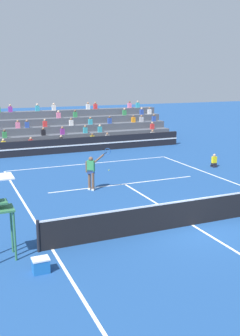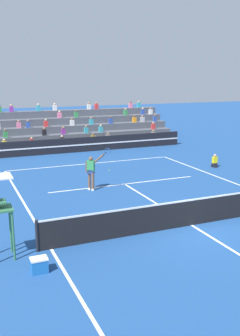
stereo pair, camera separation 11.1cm
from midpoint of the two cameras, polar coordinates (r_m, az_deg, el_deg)
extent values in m
plane|color=navy|center=(15.58, 10.25, -8.15)|extent=(120.00, 120.00, 0.00)
cube|color=white|center=(25.88, -4.40, 0.66)|extent=(11.00, 0.10, 0.01)
cube|color=white|center=(13.52, -10.02, -11.55)|extent=(0.10, 23.80, 0.01)
cube|color=white|center=(20.93, 0.52, -2.33)|extent=(8.25, 0.10, 0.01)
cube|color=white|center=(15.57, 10.25, -8.14)|extent=(0.10, 12.85, 0.01)
cylinder|color=black|center=(13.22, -12.04, -9.65)|extent=(0.10, 0.10, 1.10)
cube|color=black|center=(15.40, 10.32, -6.42)|extent=(11.90, 0.02, 1.00)
cube|color=white|center=(15.23, 10.40, -4.54)|extent=(11.90, 0.04, 0.06)
cube|color=black|center=(29.69, -7.07, 3.31)|extent=(18.00, 0.24, 1.10)
cube|color=white|center=(29.56, -6.99, 3.27)|extent=(18.00, 0.02, 0.10)
cube|color=#4C515B|center=(30.94, -7.72, 3.17)|extent=(18.80, 0.95, 0.55)
cube|color=red|center=(30.06, -12.91, 3.62)|extent=(0.32, 0.22, 0.44)
sphere|color=tan|center=(30.01, -12.94, 4.22)|extent=(0.18, 0.18, 0.18)
cube|color=yellow|center=(31.29, -4.13, 4.29)|extent=(0.32, 0.22, 0.44)
sphere|color=brown|center=(31.24, -4.14, 4.87)|extent=(0.18, 0.18, 0.18)
cube|color=#B2B2B7|center=(33.43, 4.64, 4.86)|extent=(0.32, 0.22, 0.44)
sphere|color=#9E7051|center=(33.39, 4.65, 5.40)|extent=(0.18, 0.18, 0.18)
cube|color=black|center=(30.56, -8.64, 3.96)|extent=(0.32, 0.22, 0.44)
sphere|color=beige|center=(30.51, -8.66, 4.55)|extent=(0.18, 0.18, 0.18)
cube|color=#B2B2B7|center=(31.73, -1.96, 4.44)|extent=(0.32, 0.22, 0.44)
sphere|color=#9E7051|center=(31.68, -1.97, 5.01)|extent=(0.18, 0.18, 0.18)
cube|color=yellow|center=(29.78, -16.65, 3.31)|extent=(0.32, 0.22, 0.44)
sphere|color=beige|center=(29.73, -16.69, 3.91)|extent=(0.18, 0.18, 0.18)
cube|color=#4C515B|center=(31.80, -8.21, 3.93)|extent=(18.80, 0.95, 1.10)
cube|color=purple|center=(31.48, -8.46, 5.25)|extent=(0.32, 0.22, 0.44)
sphere|color=#9E7051|center=(31.44, -8.48, 5.82)|extent=(0.18, 0.18, 0.18)
cube|color=teal|center=(32.43, -3.04, 5.60)|extent=(0.32, 0.22, 0.44)
sphere|color=beige|center=(32.39, -3.05, 6.16)|extent=(0.18, 0.18, 0.18)
cube|color=black|center=(31.13, -11.16, 5.05)|extent=(0.32, 0.22, 0.44)
sphere|color=#9E7051|center=(31.09, -11.19, 5.63)|extent=(0.18, 0.18, 0.18)
cube|color=teal|center=(32.02, -5.16, 5.47)|extent=(0.32, 0.22, 0.44)
sphere|color=#9E7051|center=(31.98, -5.18, 6.04)|extent=(0.18, 0.18, 0.18)
cube|color=red|center=(34.41, 4.60, 6.02)|extent=(0.32, 0.22, 0.44)
sphere|color=tan|center=(34.37, 4.61, 6.55)|extent=(0.18, 0.18, 0.18)
cube|color=#338C4C|center=(30.65, -16.50, 4.63)|extent=(0.32, 0.22, 0.44)
sphere|color=brown|center=(30.61, -16.54, 5.22)|extent=(0.18, 0.18, 0.18)
cube|color=#4C515B|center=(32.66, -8.67, 4.65)|extent=(18.80, 0.95, 1.65)
cube|color=pink|center=(31.67, -14.71, 6.01)|extent=(0.32, 0.22, 0.44)
sphere|color=#9E7051|center=(31.63, -14.74, 6.58)|extent=(0.18, 0.18, 0.18)
cube|color=#2D4CA5|center=(31.78, -13.44, 6.10)|extent=(0.32, 0.22, 0.44)
sphere|color=#9E7051|center=(31.75, -13.48, 6.68)|extent=(0.18, 0.18, 0.18)
cube|color=silver|center=(32.59, -7.19, 6.53)|extent=(0.32, 0.22, 0.44)
sphere|color=brown|center=(32.55, -7.21, 7.09)|extent=(0.18, 0.18, 0.18)
cube|color=red|center=(32.06, -10.94, 6.28)|extent=(0.32, 0.22, 0.44)
sphere|color=tan|center=(32.02, -10.96, 6.85)|extent=(0.18, 0.18, 0.18)
cube|color=orange|center=(34.58, 1.86, 7.01)|extent=(0.32, 0.22, 0.44)
sphere|color=brown|center=(34.54, 1.86, 7.54)|extent=(0.18, 0.18, 0.18)
cube|color=#2D4CA5|center=(33.69, -1.61, 6.85)|extent=(0.32, 0.22, 0.44)
sphere|color=brown|center=(33.65, -1.62, 7.39)|extent=(0.18, 0.18, 0.18)
cube|color=#B2B2B7|center=(34.92, 3.04, 7.06)|extent=(0.32, 0.22, 0.44)
sphere|color=#9E7051|center=(34.89, 3.05, 7.58)|extent=(0.18, 0.18, 0.18)
cube|color=#2D4CA5|center=(35.48, 4.83, 7.13)|extent=(0.32, 0.22, 0.44)
sphere|color=brown|center=(35.45, 4.84, 7.64)|extent=(0.18, 0.18, 0.18)
cube|color=teal|center=(33.09, -4.41, 6.70)|extent=(0.32, 0.22, 0.44)
sphere|color=#9E7051|center=(33.05, -4.42, 7.25)|extent=(0.18, 0.18, 0.18)
cube|color=#4C515B|center=(33.54, -9.10, 5.33)|extent=(18.80, 0.95, 2.20)
cube|color=#338C4C|center=(33.62, -6.62, 7.69)|extent=(0.32, 0.22, 0.44)
sphere|color=brown|center=(33.59, -6.64, 8.24)|extent=(0.18, 0.18, 0.18)
cube|color=#2D4CA5|center=(35.92, 3.05, 8.11)|extent=(0.32, 0.22, 0.44)
sphere|color=beige|center=(35.89, 3.06, 8.62)|extent=(0.18, 0.18, 0.18)
cube|color=pink|center=(33.24, -9.01, 7.56)|extent=(0.32, 0.22, 0.44)
sphere|color=beige|center=(33.21, -9.03, 8.10)|extent=(0.18, 0.18, 0.18)
cube|color=#338C4C|center=(35.20, 0.56, 8.03)|extent=(0.32, 0.22, 0.44)
sphere|color=tan|center=(35.17, 0.56, 8.55)|extent=(0.18, 0.18, 0.18)
cube|color=silver|center=(36.29, 4.21, 8.15)|extent=(0.32, 0.22, 0.44)
sphere|color=brown|center=(36.26, 4.22, 8.65)|extent=(0.18, 0.18, 0.18)
cube|color=#4C515B|center=(34.42, -9.52, 5.98)|extent=(18.80, 0.95, 2.75)
cube|color=teal|center=(33.77, -12.00, 8.46)|extent=(0.32, 0.22, 0.44)
sphere|color=beige|center=(33.74, -12.03, 9.00)|extent=(0.18, 0.18, 0.18)
cube|color=purple|center=(33.40, -15.73, 8.20)|extent=(0.32, 0.22, 0.44)
sphere|color=tan|center=(33.37, -15.76, 8.75)|extent=(0.18, 0.18, 0.18)
cube|color=pink|center=(36.40, 1.30, 9.07)|extent=(0.32, 0.22, 0.44)
sphere|color=brown|center=(36.38, 1.31, 9.57)|extent=(0.18, 0.18, 0.18)
cube|color=silver|center=(34.92, -4.76, 8.85)|extent=(0.32, 0.22, 0.44)
sphere|color=#9E7051|center=(34.90, -4.77, 9.37)|extent=(0.18, 0.18, 0.18)
cube|color=red|center=(35.15, -3.69, 8.89)|extent=(0.32, 0.22, 0.44)
sphere|color=#9E7051|center=(35.12, -3.70, 9.41)|extent=(0.18, 0.18, 0.18)
cube|color=silver|center=(34.07, -9.68, 8.60)|extent=(0.32, 0.22, 0.44)
sphere|color=beige|center=(34.05, -9.70, 9.13)|extent=(0.18, 0.18, 0.18)
cube|color=teal|center=(36.76, 2.49, 9.10)|extent=(0.32, 0.22, 0.44)
sphere|color=tan|center=(36.73, 2.50, 9.59)|extent=(0.18, 0.18, 0.18)
cylinder|color=#337047|center=(13.31, -15.68, -8.54)|extent=(0.07, 0.07, 1.60)
cylinder|color=#337047|center=(12.72, -15.27, -9.55)|extent=(0.07, 0.07, 1.60)
cube|color=#337047|center=(12.70, -16.96, -5.70)|extent=(0.68, 0.76, 0.06)
cube|color=#337047|center=(12.63, -17.30, -4.74)|extent=(0.44, 0.48, 0.06)
cube|color=white|center=(12.42, -17.28, -1.24)|extent=(0.76, 0.84, 0.04)
cube|color=black|center=(25.50, 13.34, 0.28)|extent=(0.28, 0.36, 0.12)
cube|color=black|center=(25.47, 13.35, 0.54)|extent=(0.28, 0.24, 0.18)
cube|color=yellow|center=(25.41, 13.39, 1.18)|extent=(0.30, 0.18, 0.40)
sphere|color=tan|center=(25.36, 13.42, 1.82)|extent=(0.17, 0.17, 0.17)
cylinder|color=brown|center=(19.88, -4.62, -1.89)|extent=(0.14, 0.14, 0.90)
cylinder|color=brown|center=(19.73, -4.10, -1.99)|extent=(0.14, 0.14, 0.90)
cube|color=navy|center=(19.71, -4.39, -0.55)|extent=(0.37, 0.36, 0.20)
cube|color=#338C4C|center=(19.64, -4.41, 0.30)|extent=(0.40, 0.38, 0.56)
sphere|color=brown|center=(19.56, -4.43, 1.33)|extent=(0.22, 0.22, 0.22)
cube|color=white|center=(20.03, -4.56, -2.98)|extent=(0.26, 0.28, 0.09)
cube|color=white|center=(19.88, -4.04, -3.09)|extent=(0.26, 0.28, 0.09)
cylinder|color=brown|center=(19.73, -5.06, 0.17)|extent=(0.09, 0.09, 0.56)
cylinder|color=brown|center=(19.40, -3.19, 1.42)|extent=(0.45, 0.40, 0.46)
cylinder|color=black|center=(19.25, -2.35, 2.13)|extent=(0.16, 0.14, 0.17)
torus|color=#1E4C99|center=(19.19, -1.97, 2.45)|extent=(0.35, 0.30, 0.43)
sphere|color=#C6DB33|center=(23.85, -1.76, -0.32)|extent=(0.07, 0.07, 0.07)
cube|color=#1E66B2|center=(12.07, -11.69, -13.76)|extent=(0.48, 0.36, 0.40)
cube|color=white|center=(11.97, -11.74, -12.80)|extent=(0.50, 0.38, 0.05)
camera|label=1|loc=(0.06, -90.16, -0.04)|focal=42.00mm
camera|label=2|loc=(0.06, 89.84, 0.04)|focal=42.00mm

